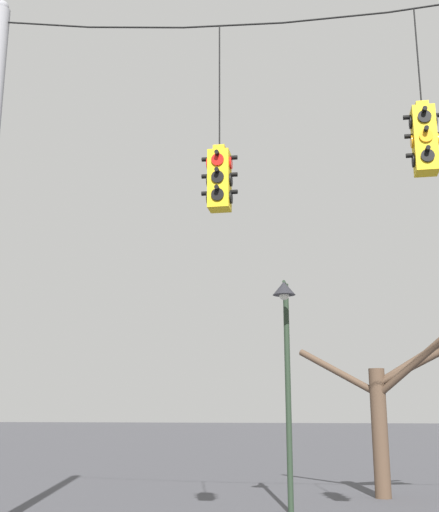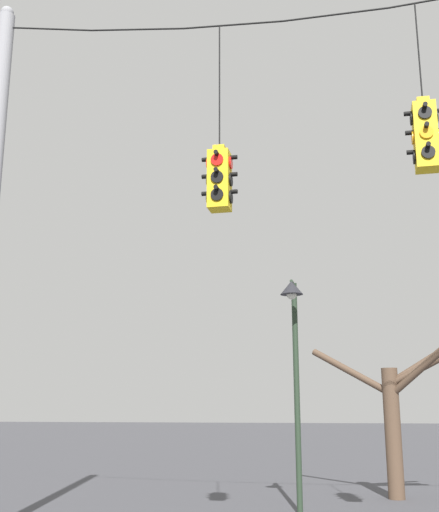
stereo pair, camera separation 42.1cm
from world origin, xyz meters
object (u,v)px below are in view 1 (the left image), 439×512
Objects in this scene: traffic_light_near_right_pole at (424,139)px; bare_tree at (385,405)px; traffic_light_over_intersection at (220,179)px; street_lamp at (286,338)px.

traffic_light_near_right_pole is 0.68× the size of bare_tree.
traffic_light_over_intersection is 0.70× the size of street_lamp.
street_lamp is 3.82m from bare_tree.
traffic_light_near_right_pole is 0.60× the size of street_lamp.
traffic_light_near_right_pole reaches higher than bare_tree.
street_lamp is 1.13× the size of bare_tree.
traffic_light_near_right_pole is 5.31m from street_lamp.
traffic_light_over_intersection reaches higher than street_lamp.
traffic_light_near_right_pole is at bearing -0.00° from traffic_light_over_intersection.
traffic_light_over_intersection is 4.54m from street_lamp.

